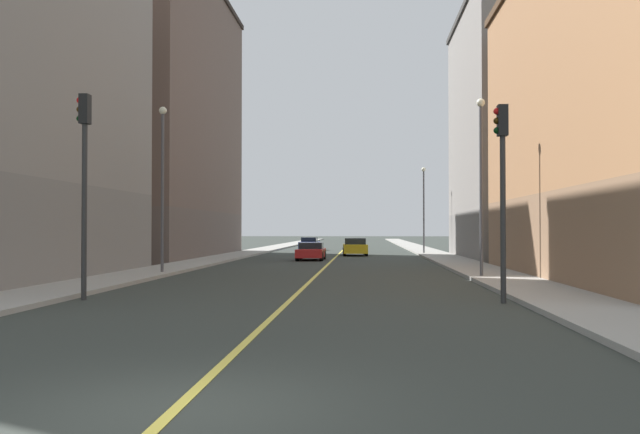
{
  "coord_description": "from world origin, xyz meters",
  "views": [
    {
      "loc": [
        2.23,
        -7.58,
        2.13
      ],
      "look_at": [
        -0.55,
        33.19,
        2.91
      ],
      "focal_mm": 36.8,
      "sensor_mm": 36.0,
      "label": 1
    }
  ],
  "objects_px": {
    "street_lamp_right_near": "(163,173)",
    "traffic_light_left_near": "(502,174)",
    "street_lamp_left_near": "(481,169)",
    "car_yellow": "(355,247)",
    "traffic_light_right_near": "(84,167)",
    "car_blue": "(309,244)",
    "building_right_midblock": "(151,118)",
    "street_lamp_left_far": "(424,201)",
    "car_red": "(311,252)",
    "building_left_mid": "(532,132)"
  },
  "relations": [
    {
      "from": "car_blue",
      "to": "car_yellow",
      "type": "bearing_deg",
      "value": -70.17
    },
    {
      "from": "traffic_light_right_near",
      "to": "street_lamp_right_near",
      "type": "height_order",
      "value": "street_lamp_right_near"
    },
    {
      "from": "street_lamp_left_far",
      "to": "car_blue",
      "type": "distance_m",
      "value": 16.06
    },
    {
      "from": "building_left_mid",
      "to": "building_right_midblock",
      "type": "xyz_separation_m",
      "value": [
        -28.83,
        1.29,
        1.58
      ]
    },
    {
      "from": "building_right_midblock",
      "to": "traffic_light_left_near",
      "type": "xyz_separation_m",
      "value": [
        20.62,
        -30.66,
        -7.07
      ]
    },
    {
      "from": "street_lamp_right_near",
      "to": "street_lamp_left_far",
      "type": "bearing_deg",
      "value": 60.74
    },
    {
      "from": "car_blue",
      "to": "street_lamp_left_near",
      "type": "bearing_deg",
      "value": -74.6
    },
    {
      "from": "building_right_midblock",
      "to": "street_lamp_left_near",
      "type": "bearing_deg",
      "value": -44.71
    },
    {
      "from": "car_blue",
      "to": "car_red",
      "type": "height_order",
      "value": "car_blue"
    },
    {
      "from": "car_yellow",
      "to": "car_red",
      "type": "xyz_separation_m",
      "value": [
        -2.93,
        -8.27,
        -0.09
      ]
    },
    {
      "from": "building_right_midblock",
      "to": "car_blue",
      "type": "relative_size",
      "value": 5.29
    },
    {
      "from": "building_right_midblock",
      "to": "traffic_light_left_near",
      "type": "distance_m",
      "value": 37.62
    },
    {
      "from": "building_right_midblock",
      "to": "car_red",
      "type": "bearing_deg",
      "value": -19.19
    },
    {
      "from": "building_left_mid",
      "to": "street_lamp_right_near",
      "type": "xyz_separation_m",
      "value": [
        -21.64,
        -18.54,
        -4.42
      ]
    },
    {
      "from": "traffic_light_left_near",
      "to": "traffic_light_right_near",
      "type": "relative_size",
      "value": 0.92
    },
    {
      "from": "street_lamp_left_near",
      "to": "car_yellow",
      "type": "height_order",
      "value": "street_lamp_left_near"
    },
    {
      "from": "traffic_light_right_near",
      "to": "traffic_light_left_near",
      "type": "bearing_deg",
      "value": -0.0
    },
    {
      "from": "traffic_light_left_near",
      "to": "street_lamp_left_far",
      "type": "xyz_separation_m",
      "value": [
        1.02,
        36.61,
        0.81
      ]
    },
    {
      "from": "traffic_light_left_near",
      "to": "street_lamp_right_near",
      "type": "bearing_deg",
      "value": 141.12
    },
    {
      "from": "building_left_mid",
      "to": "building_right_midblock",
      "type": "relative_size",
      "value": 0.79
    },
    {
      "from": "traffic_light_right_near",
      "to": "car_blue",
      "type": "height_order",
      "value": "traffic_light_right_near"
    },
    {
      "from": "traffic_light_left_near",
      "to": "car_blue",
      "type": "relative_size",
      "value": 1.3
    },
    {
      "from": "building_right_midblock",
      "to": "street_lamp_left_near",
      "type": "height_order",
      "value": "building_right_midblock"
    },
    {
      "from": "street_lamp_left_far",
      "to": "car_blue",
      "type": "height_order",
      "value": "street_lamp_left_far"
    },
    {
      "from": "street_lamp_left_far",
      "to": "car_red",
      "type": "height_order",
      "value": "street_lamp_left_far"
    },
    {
      "from": "traffic_light_left_near",
      "to": "car_yellow",
      "type": "xyz_separation_m",
      "value": [
        -4.77,
        34.43,
        -3.04
      ]
    },
    {
      "from": "traffic_light_left_near",
      "to": "car_blue",
      "type": "height_order",
      "value": "traffic_light_left_near"
    },
    {
      "from": "traffic_light_left_near",
      "to": "building_right_midblock",
      "type": "bearing_deg",
      "value": 123.92
    },
    {
      "from": "building_right_midblock",
      "to": "traffic_light_right_near",
      "type": "bearing_deg",
      "value": -75.07
    },
    {
      "from": "traffic_light_right_near",
      "to": "car_yellow",
      "type": "height_order",
      "value": "traffic_light_right_near"
    },
    {
      "from": "building_left_mid",
      "to": "traffic_light_left_near",
      "type": "bearing_deg",
      "value": -105.61
    },
    {
      "from": "street_lamp_left_near",
      "to": "street_lamp_left_far",
      "type": "height_order",
      "value": "street_lamp_left_near"
    },
    {
      "from": "traffic_light_left_near",
      "to": "street_lamp_left_near",
      "type": "xyz_separation_m",
      "value": [
        1.02,
        9.24,
        1.0
      ]
    },
    {
      "from": "traffic_light_right_near",
      "to": "car_yellow",
      "type": "distance_m",
      "value": 35.43
    },
    {
      "from": "traffic_light_left_near",
      "to": "street_lamp_left_near",
      "type": "relative_size",
      "value": 0.75
    },
    {
      "from": "street_lamp_left_far",
      "to": "building_left_mid",
      "type": "bearing_deg",
      "value": -45.2
    },
    {
      "from": "street_lamp_left_near",
      "to": "car_blue",
      "type": "bearing_deg",
      "value": 105.4
    },
    {
      "from": "traffic_light_left_near",
      "to": "street_lamp_left_far",
      "type": "distance_m",
      "value": 36.63
    },
    {
      "from": "building_right_midblock",
      "to": "car_yellow",
      "type": "xyz_separation_m",
      "value": [
        15.85,
        3.77,
        -10.11
      ]
    },
    {
      "from": "car_yellow",
      "to": "car_blue",
      "type": "distance_m",
      "value": 14.4
    },
    {
      "from": "street_lamp_left_far",
      "to": "car_yellow",
      "type": "distance_m",
      "value": 7.28
    },
    {
      "from": "street_lamp_right_near",
      "to": "building_right_midblock",
      "type": "bearing_deg",
      "value": 109.93
    },
    {
      "from": "street_lamp_left_near",
      "to": "traffic_light_left_near",
      "type": "bearing_deg",
      "value": -96.28
    },
    {
      "from": "traffic_light_right_near",
      "to": "car_blue",
      "type": "xyz_separation_m",
      "value": [
        2.79,
        47.97,
        -3.37
      ]
    },
    {
      "from": "street_lamp_right_near",
      "to": "traffic_light_left_near",
      "type": "bearing_deg",
      "value": -38.88
    },
    {
      "from": "traffic_light_left_near",
      "to": "street_lamp_right_near",
      "type": "height_order",
      "value": "street_lamp_right_near"
    },
    {
      "from": "traffic_light_right_near",
      "to": "street_lamp_right_near",
      "type": "bearing_deg",
      "value": 95.19
    },
    {
      "from": "building_left_mid",
      "to": "car_red",
      "type": "relative_size",
      "value": 4.51
    },
    {
      "from": "traffic_light_right_near",
      "to": "street_lamp_left_far",
      "type": "xyz_separation_m",
      "value": [
        13.46,
        36.61,
        0.52
      ]
    },
    {
      "from": "street_lamp_left_near",
      "to": "car_yellow",
      "type": "relative_size",
      "value": 1.69
    }
  ]
}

